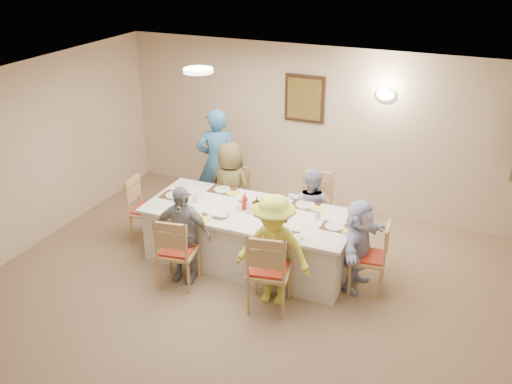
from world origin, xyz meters
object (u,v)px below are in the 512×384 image
at_px(diner_back_left, 230,188).
at_px(diner_front_right, 273,250).
at_px(condiment_ketchup, 245,201).
at_px(caregiver, 217,162).
at_px(diner_right_end, 358,245).
at_px(chair_back_right, 313,211).
at_px(chair_left_end, 148,210).
at_px(diner_back_right, 311,209).
at_px(chair_front_left, 178,250).
at_px(chair_back_left, 234,199).
at_px(dining_table, 250,237).
at_px(chair_front_right, 269,269).
at_px(diner_front_left, 182,234).
at_px(chair_right_end, 368,256).

xyz_separation_m(diner_back_left, diner_front_right, (1.20, -1.36, 0.01)).
bearing_deg(condiment_ketchup, caregiver, 130.77).
bearing_deg(diner_right_end, diner_front_right, 135.74).
bearing_deg(chair_back_right, diner_right_end, -51.42).
distance_m(chair_left_end, diner_back_right, 2.26).
relative_size(chair_left_end, caregiver, 0.56).
height_order(chair_front_left, diner_right_end, diner_right_end).
xyz_separation_m(chair_back_left, diner_back_right, (1.20, -0.12, 0.13)).
height_order(diner_back_left, diner_right_end, diner_back_left).
bearing_deg(diner_front_right, chair_back_right, 86.79).
xyz_separation_m(dining_table, chair_front_left, (-0.60, -0.80, 0.10)).
xyz_separation_m(chair_back_left, diner_front_right, (1.20, -1.48, 0.23)).
bearing_deg(chair_back_left, chair_front_right, -57.42).
xyz_separation_m(caregiver, condiment_ketchup, (0.98, -1.13, 0.04)).
bearing_deg(diner_right_end, diner_front_left, 114.68).
relative_size(diner_back_right, diner_front_left, 0.92).
bearing_deg(diner_front_left, diner_back_right, 41.37).
xyz_separation_m(chair_back_left, chair_front_left, (0.00, -1.60, 0.02)).
bearing_deg(caregiver, chair_left_end, 35.45).
relative_size(dining_table, diner_back_left, 1.97).
relative_size(dining_table, chair_front_right, 2.64).
height_order(dining_table, condiment_ketchup, condiment_ketchup).
height_order(diner_back_right, diner_right_end, diner_back_right).
relative_size(chair_front_right, diner_back_right, 0.87).
distance_m(dining_table, chair_right_end, 1.55).
bearing_deg(diner_front_left, diner_back_left, 82.80).
bearing_deg(diner_front_left, diner_right_end, 11.40).
bearing_deg(diner_front_right, chair_front_right, -93.21).
relative_size(chair_front_left, condiment_ketchup, 4.30).
bearing_deg(chair_back_right, chair_back_left, 172.87).
height_order(chair_back_right, chair_front_left, chair_back_right).
relative_size(dining_table, diner_front_right, 1.96).
distance_m(chair_front_right, chair_right_end, 1.24).
xyz_separation_m(chair_front_right, diner_back_right, (0.00, 1.48, 0.08)).
height_order(diner_front_right, diner_right_end, diner_front_right).
height_order(chair_front_right, diner_front_right, diner_front_right).
height_order(diner_back_left, diner_back_right, diner_back_left).
height_order(chair_back_left, chair_back_right, chair_back_right).
height_order(dining_table, diner_right_end, diner_right_end).
relative_size(chair_back_left, diner_right_end, 0.78).
relative_size(chair_back_left, diner_front_left, 0.72).
bearing_deg(chair_right_end, chair_front_right, -55.86).
bearing_deg(diner_front_left, diner_front_right, -7.20).
distance_m(chair_back_right, caregiver, 1.72).
distance_m(chair_back_left, chair_left_end, 1.24).
bearing_deg(chair_front_left, diner_front_left, -99.95).
bearing_deg(chair_back_left, chair_right_end, -24.70).
relative_size(chair_back_left, condiment_ketchup, 4.09).
bearing_deg(diner_front_right, chair_right_end, 32.38).
bearing_deg(chair_back_left, diner_front_right, -55.25).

